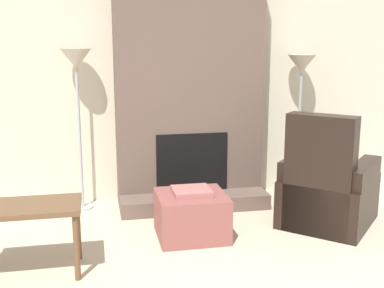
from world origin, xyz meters
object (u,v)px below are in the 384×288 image
side_table (24,215)px  floor_lamp_right (301,73)px  floor_lamp_left (76,70)px  ottoman (191,215)px  armchair (327,192)px

side_table → floor_lamp_right: bearing=27.0°
floor_lamp_right → floor_lamp_left: bearing=180.0°
ottoman → floor_lamp_right: floor_lamp_right is taller
ottoman → armchair: (1.31, 0.02, 0.12)m
side_table → floor_lamp_left: (0.38, 1.42, 0.98)m
floor_lamp_left → armchair: bearing=-22.8°
ottoman → floor_lamp_right: size_ratio=0.38×
armchair → ottoman: bearing=44.6°
floor_lamp_left → floor_lamp_right: (2.39, 0.00, -0.06)m
armchair → floor_lamp_left: (-2.28, 0.96, 1.12)m
ottoman → armchair: size_ratio=0.52×
armchair → floor_lamp_right: size_ratio=0.73×
ottoman → side_table: (-1.35, -0.44, 0.26)m
floor_lamp_left → floor_lamp_right: bearing=0.0°
armchair → side_table: size_ratio=1.40×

